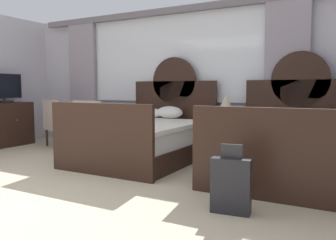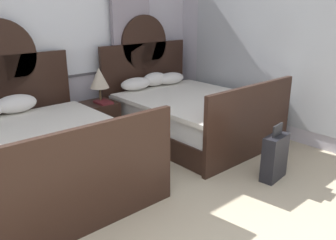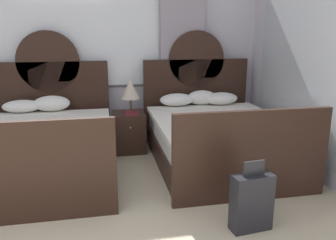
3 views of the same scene
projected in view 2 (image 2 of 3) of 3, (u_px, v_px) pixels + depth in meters
wall_right_mirror at (297, 47)px, 4.74m from camera, size 0.08×4.56×2.70m
bed_near_window at (42, 152)px, 3.77m from camera, size 1.69×2.22×1.75m
bed_near_mirror at (187, 112)px, 5.17m from camera, size 1.69×2.22×1.75m
nightstand_between_beds at (100, 122)px, 4.97m from camera, size 0.45×0.48×0.59m
table_lamp_on_nightstand at (99, 78)px, 4.78m from camera, size 0.27×0.27×0.49m
book_on_nightstand at (103, 102)px, 4.82m from camera, size 0.18×0.26×0.03m
suitcase_on_floor at (275, 157)px, 3.88m from camera, size 0.38×0.20×0.66m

